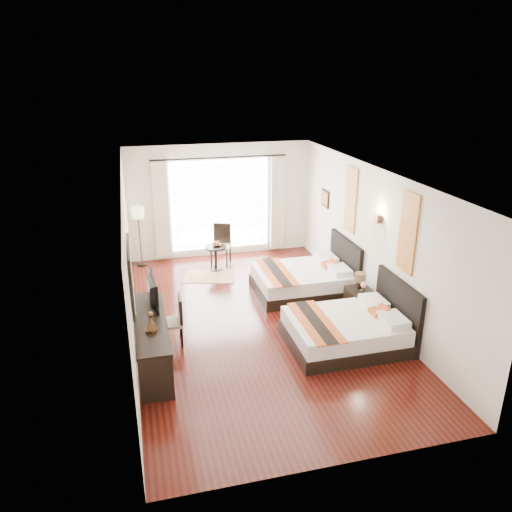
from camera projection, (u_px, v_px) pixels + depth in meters
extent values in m
cube|color=#330B09|center=(258.00, 322.00, 9.40)|extent=(4.50, 7.50, 0.01)
cube|color=white|center=(258.00, 175.00, 8.41)|extent=(4.50, 7.50, 0.02)
cube|color=silver|center=(373.00, 242.00, 9.42)|extent=(0.01, 7.50, 2.80)
cube|color=silver|center=(129.00, 263.00, 8.38)|extent=(0.01, 7.50, 2.80)
cube|color=silver|center=(220.00, 201.00, 12.29)|extent=(4.50, 0.01, 2.80)
cube|color=silver|center=(343.00, 366.00, 5.51)|extent=(4.50, 0.01, 2.80)
cube|color=white|center=(220.00, 205.00, 12.32)|extent=(2.40, 0.02, 2.20)
cube|color=white|center=(221.00, 206.00, 12.26)|extent=(2.30, 0.02, 2.10)
cube|color=beige|center=(161.00, 211.00, 11.90)|extent=(0.35, 0.14, 2.35)
cube|color=beige|center=(277.00, 203.00, 12.57)|extent=(0.35, 0.14, 2.35)
cube|color=maroon|center=(408.00, 233.00, 8.16)|extent=(0.03, 0.50, 1.35)
cube|color=maroon|center=(351.00, 200.00, 10.17)|extent=(0.03, 0.50, 1.35)
cube|color=#422D17|center=(378.00, 219.00, 9.03)|extent=(0.10, 0.14, 0.14)
cube|color=black|center=(131.00, 275.00, 7.52)|extent=(0.04, 1.25, 0.95)
cube|color=white|center=(133.00, 275.00, 7.53)|extent=(0.01, 1.12, 0.82)
cube|color=black|center=(343.00, 339.00, 8.57)|extent=(1.89, 1.48, 0.23)
cube|color=white|center=(344.00, 326.00, 8.48)|extent=(1.83, 1.44, 0.28)
cube|color=black|center=(398.00, 309.00, 8.65)|extent=(0.08, 1.48, 1.11)
cube|color=#A12A1A|center=(315.00, 322.00, 8.31)|extent=(0.51, 1.54, 0.02)
cube|color=black|center=(300.00, 287.00, 10.59)|extent=(1.91, 1.49, 0.23)
cube|color=white|center=(301.00, 276.00, 10.50)|extent=(1.85, 1.45, 0.28)
cube|color=black|center=(345.00, 263.00, 10.66)|extent=(0.08, 1.49, 1.12)
cube|color=#A12A1A|center=(277.00, 272.00, 10.32)|extent=(0.51, 1.55, 0.02)
cube|color=black|center=(360.00, 302.00, 9.57)|extent=(0.44, 0.55, 0.53)
cylinder|color=black|center=(359.00, 285.00, 9.52)|extent=(0.09, 0.09, 0.18)
cylinder|color=#40331E|center=(360.00, 277.00, 9.46)|extent=(0.21, 0.21, 0.16)
imported|color=black|center=(363.00, 292.00, 9.31)|extent=(0.14, 0.14, 0.12)
cube|color=black|center=(152.00, 341.00, 7.99)|extent=(0.50, 2.20, 0.76)
imported|color=black|center=(149.00, 291.00, 8.27)|extent=(0.16, 0.89, 0.51)
cube|color=#B6A48C|center=(170.00, 323.00, 8.49)|extent=(0.42, 0.42, 0.05)
cube|color=black|center=(180.00, 309.00, 8.44)|extent=(0.05, 0.38, 0.46)
cylinder|color=black|center=(142.00, 265.00, 12.06)|extent=(0.22, 0.22, 0.03)
cylinder|color=#422D17|center=(140.00, 240.00, 11.83)|extent=(0.03, 0.03, 1.24)
cylinder|color=beige|center=(138.00, 212.00, 11.59)|extent=(0.29, 0.29, 0.26)
cylinder|color=black|center=(216.00, 258.00, 11.71)|extent=(0.50, 0.50, 0.58)
imported|color=#453018|center=(217.00, 245.00, 11.61)|extent=(0.21, 0.21, 0.05)
cube|color=#B6A48C|center=(221.00, 247.00, 11.98)|extent=(0.60, 0.60, 0.06)
cube|color=black|center=(222.00, 233.00, 12.07)|extent=(0.41, 0.22, 0.50)
cube|color=tan|center=(210.00, 276.00, 11.42)|extent=(1.32, 1.06, 0.01)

